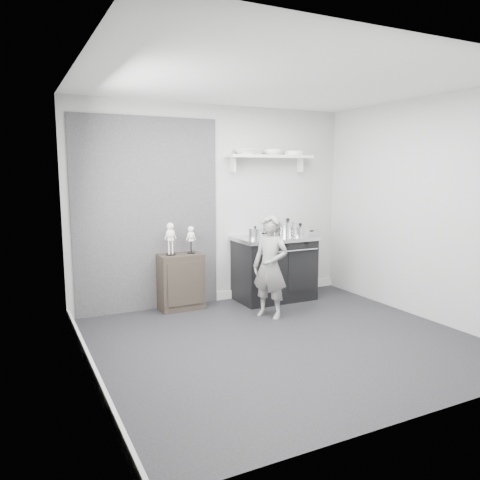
# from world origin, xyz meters

# --- Properties ---
(ground) EXTENTS (4.00, 4.00, 0.00)m
(ground) POSITION_xyz_m (0.00, 0.00, 0.00)
(ground) COLOR black
(ground) RESTS_ON ground
(room_shell) EXTENTS (4.02, 3.62, 2.71)m
(room_shell) POSITION_xyz_m (-0.09, 0.15, 1.64)
(room_shell) COLOR #A9A9A7
(room_shell) RESTS_ON ground
(wall_shelf) EXTENTS (1.30, 0.26, 0.24)m
(wall_shelf) POSITION_xyz_m (0.80, 1.68, 2.01)
(wall_shelf) COLOR silver
(wall_shelf) RESTS_ON room_shell
(stove) EXTENTS (1.13, 0.71, 0.91)m
(stove) POSITION_xyz_m (0.77, 1.48, 0.46)
(stove) COLOR black
(stove) RESTS_ON ground
(side_cabinet) EXTENTS (0.57, 0.33, 0.74)m
(side_cabinet) POSITION_xyz_m (-0.58, 1.61, 0.37)
(side_cabinet) COLOR black
(side_cabinet) RESTS_ON ground
(child) EXTENTS (0.51, 0.56, 1.28)m
(child) POSITION_xyz_m (0.30, 0.79, 0.64)
(child) COLOR slate
(child) RESTS_ON ground
(pot_front_left) EXTENTS (0.28, 0.19, 0.17)m
(pot_front_left) POSITION_xyz_m (0.42, 1.41, 0.98)
(pot_front_left) COLOR silver
(pot_front_left) RESTS_ON stove
(pot_back_left) EXTENTS (0.32, 0.23, 0.22)m
(pot_back_left) POSITION_xyz_m (0.74, 1.61, 1.00)
(pot_back_left) COLOR silver
(pot_back_left) RESTS_ON stove
(pot_back_right) EXTENTS (0.39, 0.30, 0.24)m
(pot_back_right) POSITION_xyz_m (1.03, 1.56, 1.00)
(pot_back_right) COLOR silver
(pot_back_right) RESTS_ON stove
(pot_front_right) EXTENTS (0.36, 0.28, 0.19)m
(pot_front_right) POSITION_xyz_m (1.08, 1.31, 0.98)
(pot_front_right) COLOR silver
(pot_front_right) RESTS_ON stove
(skeleton_full) EXTENTS (0.14, 0.09, 0.49)m
(skeleton_full) POSITION_xyz_m (-0.71, 1.61, 0.98)
(skeleton_full) COLOR white
(skeleton_full) RESTS_ON side_cabinet
(skeleton_torso) EXTENTS (0.12, 0.07, 0.42)m
(skeleton_torso) POSITION_xyz_m (-0.43, 1.61, 0.95)
(skeleton_torso) COLOR white
(skeleton_torso) RESTS_ON side_cabinet
(bowl_large) EXTENTS (0.30, 0.30, 0.07)m
(bowl_large) POSITION_xyz_m (0.41, 1.67, 2.08)
(bowl_large) COLOR white
(bowl_large) RESTS_ON wall_shelf
(bowl_small) EXTENTS (0.24, 0.24, 0.08)m
(bowl_small) POSITION_xyz_m (0.83, 1.67, 2.08)
(bowl_small) COLOR white
(bowl_small) RESTS_ON wall_shelf
(plate_stack) EXTENTS (0.28, 0.28, 0.06)m
(plate_stack) POSITION_xyz_m (1.18, 1.67, 2.07)
(plate_stack) COLOR white
(plate_stack) RESTS_ON wall_shelf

